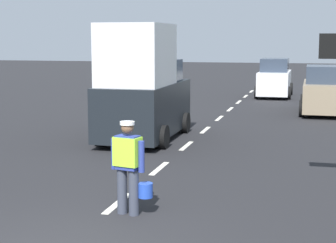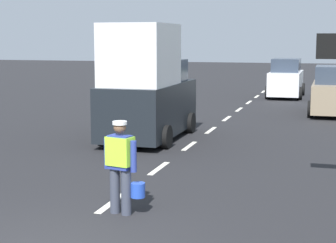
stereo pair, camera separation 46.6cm
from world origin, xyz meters
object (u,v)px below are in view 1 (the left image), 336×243
object	(u,v)px
car_outgoing_far	(275,79)
car_parked_far	(324,92)
delivery_truck	(143,88)
road_worker	(129,163)

from	to	relation	value
car_outgoing_far	car_parked_far	bearing A→B (deg)	-69.45
car_parked_far	delivery_truck	bearing A→B (deg)	-125.20
car_outgoing_far	delivery_truck	bearing A→B (deg)	-101.87
road_worker	car_parked_far	xyz separation A→B (m)	(3.59, 15.08, 0.00)
delivery_truck	car_parked_far	xyz separation A→B (m)	(5.53, 7.84, -0.68)
delivery_truck	car_parked_far	distance (m)	9.62
car_outgoing_far	car_parked_far	size ratio (longest dim) A/B	1.00
road_worker	car_outgoing_far	size ratio (longest dim) A/B	0.41
delivery_truck	car_outgoing_far	world-z (taller)	delivery_truck
road_worker	car_outgoing_far	xyz separation A→B (m)	(1.10, 21.71, 0.03)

